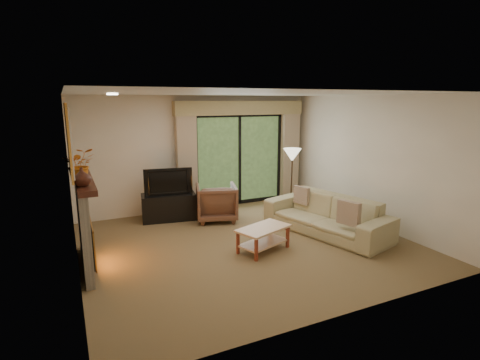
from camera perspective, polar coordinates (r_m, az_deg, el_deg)
name	(u,v)px	position (r m, az deg, el deg)	size (l,w,h in m)	color
floor	(247,244)	(6.73, 1.11, -9.68)	(5.50, 5.50, 0.00)	brown
ceiling	(248,94)	(6.25, 1.21, 13.03)	(5.50, 5.50, 0.00)	silver
wall_back	(199,153)	(8.65, -6.26, 4.05)	(5.00, 5.00, 0.00)	beige
wall_front	(348,210)	(4.33, 16.08, -4.41)	(5.00, 5.00, 0.00)	beige
wall_left	(71,188)	(5.72, -24.34, -1.07)	(5.00, 5.00, 0.00)	beige
wall_right	(370,161)	(7.96, 19.19, 2.77)	(5.00, 5.00, 0.00)	beige
fireplace	(83,224)	(6.07, -22.75, -6.24)	(0.24, 1.70, 1.37)	gray
mirror	(69,140)	(5.82, -24.59, 5.61)	(0.07, 1.45, 1.02)	#C98A3C
sliding_door	(239,159)	(9.00, -0.10, 3.16)	(2.26, 0.10, 2.16)	black
curtain_left	(187,160)	(8.40, -8.14, 3.08)	(0.45, 0.18, 2.35)	tan
curtain_right	(290,153)	(9.54, 7.56, 4.17)	(0.45, 0.18, 2.35)	tan
cornice	(241,108)	(8.81, 0.15, 10.93)	(3.20, 0.24, 0.32)	tan
media_console	(169,207)	(8.09, -10.78, -4.04)	(1.12, 0.50, 0.56)	black
tv	(168,181)	(7.96, -10.94, -0.14)	(0.99, 0.13, 0.57)	black
armchair	(216,202)	(7.92, -3.63, -3.41)	(0.82, 0.84, 0.77)	brown
sofa	(326,215)	(7.33, 12.97, -5.21)	(2.44, 0.95, 0.71)	tan
pillow_near	(349,213)	(6.70, 16.24, -4.86)	(0.11, 0.42, 0.42)	#522F25
pillow_far	(302,195)	(7.76, 9.37, -2.31)	(0.09, 0.36, 0.36)	#522F25
coffee_table	(263,239)	(6.39, 3.57, -8.94)	(0.91, 0.50, 0.41)	#E5B58C
floor_lamp	(291,181)	(8.37, 7.85, -0.20)	(0.39, 0.39, 1.46)	beige
vase	(82,177)	(5.40, -22.96, 0.44)	(0.24, 0.24, 0.25)	#3D1B12
branches	(80,164)	(5.77, -23.23, 2.20)	(0.42, 0.37, 0.47)	#CA6917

